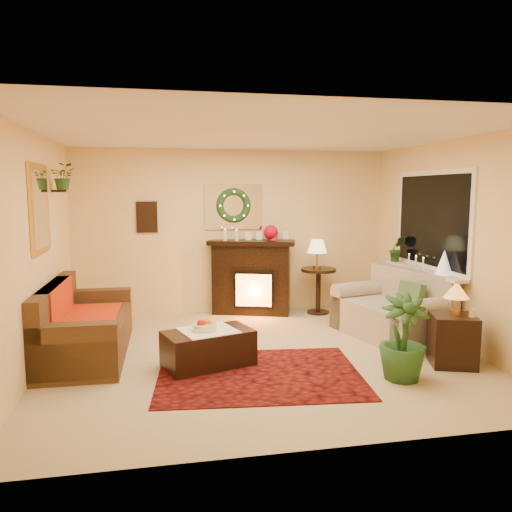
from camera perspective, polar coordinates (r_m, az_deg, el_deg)
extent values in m
plane|color=beige|center=(6.09, 0.64, -11.21)|extent=(5.00, 5.00, 0.00)
plane|color=white|center=(5.81, 0.68, 13.87)|extent=(5.00, 5.00, 0.00)
plane|color=#EFD88C|center=(8.02, -2.61, 2.79)|extent=(5.00, 5.00, 0.00)
plane|color=#EFD88C|center=(3.66, 7.84, -2.83)|extent=(5.00, 5.00, 0.00)
plane|color=#EFD88C|center=(5.84, -24.10, 0.42)|extent=(4.50, 4.50, 0.00)
plane|color=#EFD88C|center=(6.77, 21.85, 1.41)|extent=(4.50, 4.50, 0.00)
cube|color=#4B1206|center=(5.47, 0.38, -13.36)|extent=(2.30, 1.82, 0.01)
cube|color=#3C2C19|center=(6.32, -18.74, -6.87)|extent=(0.92, 2.04, 0.87)
cube|color=red|center=(6.43, -18.82, -6.40)|extent=(0.73, 1.19, 0.02)
cube|color=#351D11|center=(7.95, -0.54, -2.70)|extent=(1.27, 0.74, 1.11)
sphere|color=red|center=(7.90, 1.71, 2.72)|extent=(0.23, 0.23, 0.23)
cylinder|color=white|center=(7.79, -3.54, 2.35)|extent=(0.06, 0.06, 0.18)
cylinder|color=white|center=(7.76, -2.22, 2.34)|extent=(0.05, 0.05, 0.16)
cube|color=white|center=(7.98, -2.60, 5.64)|extent=(0.92, 0.02, 0.72)
torus|color=#194719|center=(7.94, -2.56, 5.78)|extent=(0.55, 0.11, 0.55)
cube|color=#381E11|center=(7.90, -12.36, 4.37)|extent=(0.32, 0.03, 0.48)
cube|color=gold|center=(6.10, -23.51, 4.96)|extent=(0.03, 0.84, 1.00)
imported|color=#194719|center=(6.81, -21.10, 7.12)|extent=(0.33, 0.28, 0.36)
cube|color=#B5A98A|center=(6.92, 15.09, -5.58)|extent=(1.24, 1.71, 0.89)
cube|color=white|center=(7.21, 19.48, 3.84)|extent=(0.03, 1.86, 1.36)
cube|color=black|center=(7.21, 19.38, 3.84)|extent=(0.02, 1.70, 1.22)
cube|color=white|center=(7.23, 18.53, -1.53)|extent=(0.22, 1.86, 0.04)
cone|color=white|center=(6.80, 20.70, -0.73)|extent=(0.22, 0.22, 0.33)
imported|color=#204C28|center=(7.81, 15.77, 0.80)|extent=(0.28, 0.22, 0.51)
cylinder|color=black|center=(8.06, 7.12, -4.24)|extent=(0.74, 0.74, 0.73)
cone|color=#E3C579|center=(7.93, 6.99, -0.37)|extent=(0.31, 0.31, 0.48)
cube|color=black|center=(6.10, 21.54, -9.08)|extent=(0.59, 0.59, 0.58)
cone|color=orange|center=(5.98, 21.88, -4.73)|extent=(0.27, 0.27, 0.40)
cube|color=black|center=(5.68, -5.47, -10.41)|extent=(1.08, 0.80, 0.41)
cylinder|color=beige|center=(5.62, -5.90, -8.06)|extent=(0.27, 0.27, 0.06)
imported|color=#1E4925|center=(5.43, 16.47, -8.90)|extent=(1.60, 1.60, 2.67)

